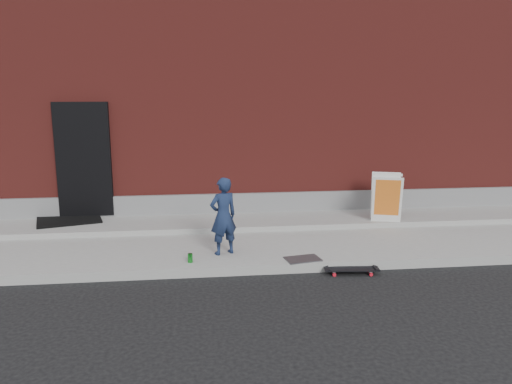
{
  "coord_description": "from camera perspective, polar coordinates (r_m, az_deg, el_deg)",
  "views": [
    {
      "loc": [
        -0.35,
        -7.09,
        2.76
      ],
      "look_at": [
        0.56,
        0.8,
        1.12
      ],
      "focal_mm": 35.0,
      "sensor_mm": 36.0,
      "label": 1
    }
  ],
  "objects": [
    {
      "name": "skateboard",
      "position": [
        7.8,
        10.87,
        -8.69
      ],
      "size": [
        0.82,
        0.28,
        0.09
      ],
      "color": "red",
      "rests_on": "ground"
    },
    {
      "name": "apron",
      "position": [
        9.83,
        -4.33,
        -3.47
      ],
      "size": [
        20.0,
        1.2,
        0.1
      ],
      "primitive_type": "cube",
      "color": "gray",
      "rests_on": "sidewalk"
    },
    {
      "name": "child",
      "position": [
        7.97,
        -3.76,
        -2.77
      ],
      "size": [
        0.54,
        0.46,
        1.25
      ],
      "primitive_type": "imported",
      "rotation": [
        0.0,
        0.0,
        3.54
      ],
      "color": "#182545",
      "rests_on": "sidewalk"
    },
    {
      "name": "ground",
      "position": [
        7.61,
        -3.55,
        -9.62
      ],
      "size": [
        80.0,
        80.0,
        0.0
      ],
      "primitive_type": "plane",
      "color": "black",
      "rests_on": "ground"
    },
    {
      "name": "building",
      "position": [
        14.09,
        -5.27,
        10.55
      ],
      "size": [
        20.0,
        8.1,
        5.0
      ],
      "color": "maroon",
      "rests_on": "ground"
    },
    {
      "name": "utility_plate",
      "position": [
        7.9,
        5.38,
        -7.63
      ],
      "size": [
        0.59,
        0.43,
        0.02
      ],
      "primitive_type": "cube",
      "rotation": [
        0.0,
        0.0,
        0.18
      ],
      "color": "#4D4D52",
      "rests_on": "sidewalk"
    },
    {
      "name": "doormat",
      "position": [
        10.41,
        -20.58,
        -2.95
      ],
      "size": [
        1.39,
        1.23,
        0.03
      ],
      "primitive_type": "cube",
      "rotation": [
        0.0,
        0.0,
        0.28
      ],
      "color": "black",
      "rests_on": "apron"
    },
    {
      "name": "soda_can",
      "position": [
        7.79,
        -7.53,
        -7.48
      ],
      "size": [
        0.08,
        0.08,
        0.14
      ],
      "primitive_type": "cylinder",
      "rotation": [
        0.0,
        0.0,
        -0.05
      ],
      "color": "#1C8E27",
      "rests_on": "sidewalk"
    },
    {
      "name": "pizza_sign",
      "position": [
        9.96,
        14.68,
        -0.58
      ],
      "size": [
        0.72,
        0.79,
        0.93
      ],
      "color": "white",
      "rests_on": "apron"
    },
    {
      "name": "sidewalk",
      "position": [
        9.0,
        -4.08,
        -5.72
      ],
      "size": [
        20.0,
        3.0,
        0.15
      ],
      "primitive_type": "cube",
      "color": "gray",
      "rests_on": "ground"
    }
  ]
}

